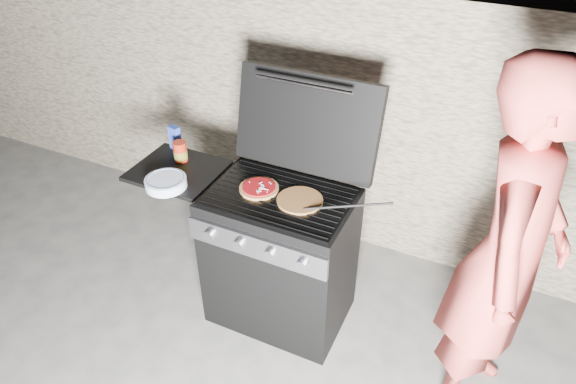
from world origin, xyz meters
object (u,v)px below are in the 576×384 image
at_px(gas_grill, 243,246).
at_px(person, 507,257).
at_px(sauce_jar, 180,151).
at_px(pizza_topped, 259,188).

bearing_deg(gas_grill, person, -1.94).
height_order(gas_grill, sauce_jar, sauce_jar).
xyz_separation_m(gas_grill, pizza_topped, (0.12, 0.00, 0.47)).
bearing_deg(person, gas_grill, 94.44).
height_order(pizza_topped, person, person).
height_order(pizza_topped, sauce_jar, sauce_jar).
xyz_separation_m(pizza_topped, person, (1.29, -0.05, 0.03)).
height_order(gas_grill, person, person).
bearing_deg(gas_grill, pizza_topped, 1.66).
bearing_deg(sauce_jar, person, -4.19).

